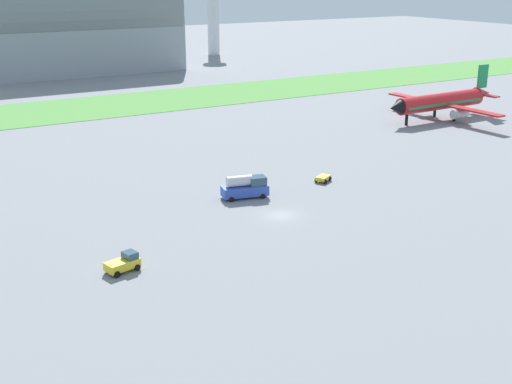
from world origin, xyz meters
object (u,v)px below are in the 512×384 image
(baggage_cart_by_runway, at_px, (323,178))
(control_tower, at_px, (213,6))
(pushback_tug_near_gate, at_px, (124,263))
(fuel_truck_midfield, at_px, (245,187))
(airplane_parked_jet_far, at_px, (442,102))

(baggage_cart_by_runway, xyz_separation_m, control_tower, (61.27, 153.16, 17.25))
(pushback_tug_near_gate, relative_size, baggage_cart_by_runway, 1.34)
(control_tower, bearing_deg, baggage_cart_by_runway, -111.80)
(pushback_tug_near_gate, xyz_separation_m, fuel_truck_midfield, (23.34, 14.42, 0.67))
(airplane_parked_jet_far, distance_m, baggage_cart_by_runway, 53.90)
(airplane_parked_jet_far, bearing_deg, fuel_truck_midfield, 19.33)
(fuel_truck_midfield, bearing_deg, baggage_cart_by_runway, 14.98)
(pushback_tug_near_gate, bearing_deg, control_tower, 46.97)
(airplane_parked_jet_far, xyz_separation_m, control_tower, (12.75, 129.92, 13.90))
(pushback_tug_near_gate, height_order, baggage_cart_by_runway, pushback_tug_near_gate)
(airplane_parked_jet_far, distance_m, fuel_truck_midfield, 66.76)
(airplane_parked_jet_far, xyz_separation_m, pushback_tug_near_gate, (-85.72, -38.08, -3.01))
(fuel_truck_midfield, height_order, control_tower, control_tower)
(baggage_cart_by_runway, bearing_deg, fuel_truck_midfield, 153.34)
(airplane_parked_jet_far, distance_m, pushback_tug_near_gate, 93.84)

